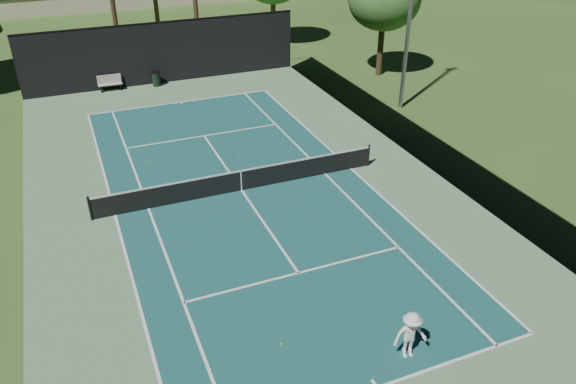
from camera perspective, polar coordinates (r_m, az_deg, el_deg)
name	(u,v)px	position (r m, az deg, el deg)	size (l,w,h in m)	color
ground	(242,191)	(25.04, -4.73, 0.14)	(160.00, 160.00, 0.00)	#355720
apron_slab	(242,191)	(25.04, -4.73, 0.15)	(18.00, 32.00, 0.01)	#618960
court_surface	(242,190)	(25.04, -4.73, 0.16)	(10.97, 23.77, 0.01)	#1A5350
court_lines	(242,190)	(25.03, -4.73, 0.18)	(11.07, 23.87, 0.01)	white
tennis_net	(241,180)	(24.77, -4.78, 1.26)	(12.90, 0.10, 1.10)	black
fence	(239,149)	(24.17, -4.98, 4.35)	(18.04, 32.05, 4.03)	black
player	(411,335)	(16.95, 12.34, -14.03)	(1.03, 0.59, 1.59)	white
tennis_ball_a	(282,344)	(17.42, -0.65, -15.16)	(0.07, 0.07, 0.07)	gold
tennis_ball_b	(235,174)	(26.40, -5.37, 1.86)	(0.07, 0.07, 0.07)	yellow
tennis_ball_c	(239,155)	(28.19, -5.01, 3.77)	(0.06, 0.06, 0.06)	#C4D330
tennis_ball_d	(147,161)	(28.32, -14.12, 3.07)	(0.07, 0.07, 0.07)	gold
park_bench	(110,82)	(38.54, -17.66, 10.57)	(1.50, 0.45, 1.02)	#BDB69D
trash_bin	(156,79)	(38.63, -13.24, 11.12)	(0.56, 0.56, 0.95)	black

